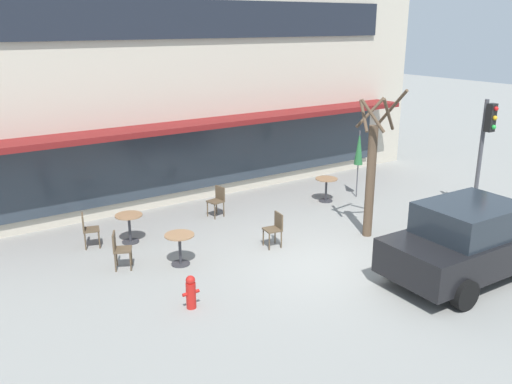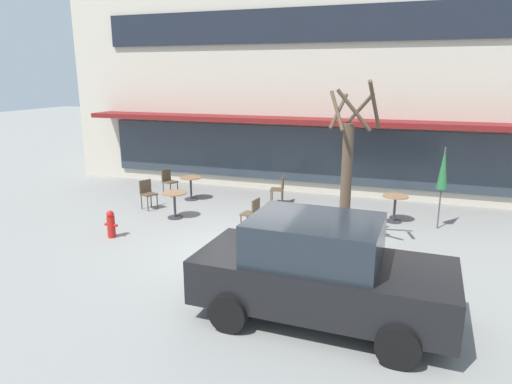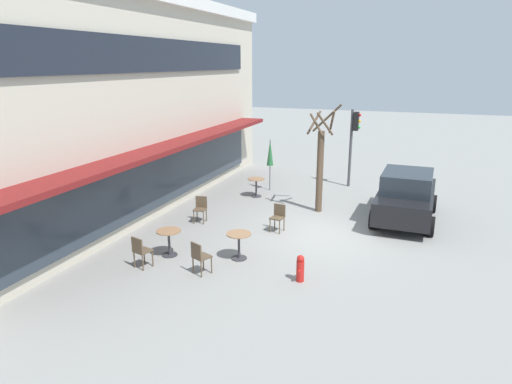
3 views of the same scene
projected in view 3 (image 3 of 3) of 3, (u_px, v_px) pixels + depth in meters
ground_plane at (325, 233)px, 14.75m from camera, size 80.00×80.00×0.00m
building_facade at (66, 103)px, 17.00m from camera, size 18.44×9.10×7.73m
cafe_table_near_wall at (169, 239)px, 12.93m from camera, size 0.70×0.70×0.76m
cafe_table_streetside at (239, 242)px, 12.71m from camera, size 0.70×0.70×0.76m
cafe_table_by_tree at (256, 184)px, 18.68m from camera, size 0.70×0.70×0.76m
patio_umbrella_green_folded at (270, 153)px, 19.33m from camera, size 0.28×0.28×2.20m
cafe_chair_0 at (141, 250)px, 12.13m from camera, size 0.49×0.49×0.89m
cafe_chair_1 at (200, 256)px, 11.77m from camera, size 0.53×0.53×0.89m
cafe_chair_2 at (278, 216)px, 14.84m from camera, size 0.45×0.45×0.89m
cafe_chair_3 at (201, 207)px, 15.70m from camera, size 0.46×0.46×0.89m
parked_sedan at (406, 196)px, 15.77m from camera, size 4.26×2.12×1.76m
street_tree at (320, 164)px, 16.50m from camera, size 1.10×1.14×3.93m
traffic_light_pole at (354, 135)px, 19.75m from camera, size 0.26×0.43×3.40m
fire_hydrant at (300, 268)px, 11.44m from camera, size 0.36×0.20×0.71m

